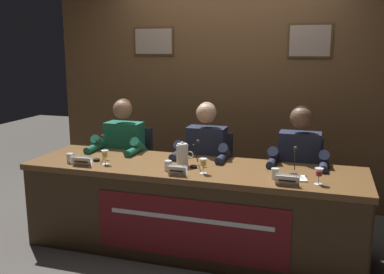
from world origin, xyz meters
The scene contains 23 objects.
ground_plane centered at (0.00, 0.00, 0.00)m, with size 12.00×12.00×0.00m, color #4C4742.
wall_back_panelled centered at (0.00, 1.35, 1.30)m, with size 4.07×0.14×2.60m.
conference_table centered at (0.00, -0.11, 0.50)m, with size 2.87×0.80×0.74m.
chair_left centered at (-0.86, 0.58, 0.44)m, with size 0.44×0.44×0.91m.
panelist_left centered at (-0.86, 0.38, 0.72)m, with size 0.51×0.48×1.23m.
nameplate_left centered at (-0.89, -0.28, 0.78)m, with size 0.18×0.06×0.08m.
juice_glass_left centered at (-0.73, -0.18, 0.83)m, with size 0.06×0.06×0.12m.
water_cup_left centered at (-1.04, -0.23, 0.78)m, with size 0.06×0.06×0.08m.
microphone_left centered at (-0.85, -0.07, 0.82)m, with size 0.06×0.17×0.22m.
chair_center centered at (0.00, 0.58, 0.44)m, with size 0.44×0.44×0.91m.
panelist_center centered at (0.00, 0.38, 0.72)m, with size 0.51×0.48×1.23m.
nameplate_center centered at (-0.03, -0.30, 0.78)m, with size 0.15×0.06×0.08m.
juice_glass_center centered at (0.16, -0.19, 0.83)m, with size 0.06×0.06×0.12m.
water_cup_center centered at (-0.14, -0.20, 0.78)m, with size 0.06×0.06×0.08m.
microphone_center centered at (0.03, -0.02, 0.82)m, with size 0.06×0.17×0.22m.
chair_right centered at (0.86, 0.58, 0.44)m, with size 0.44×0.44×0.91m.
panelist_right centered at (0.86, 0.38, 0.72)m, with size 0.51×0.48×1.23m.
nameplate_right centered at (0.82, -0.30, 0.78)m, with size 0.18×0.06×0.08m.
juice_glass_right centered at (1.04, -0.21, 0.83)m, with size 0.06×0.06×0.12m.
water_cup_right centered at (0.72, -0.17, 0.78)m, with size 0.06×0.06×0.08m.
microphone_right centered at (0.85, -0.03, 0.82)m, with size 0.06×0.17×0.22m.
water_pitcher_central centered at (-0.08, -0.02, 0.84)m, with size 0.15×0.10×0.21m.
document_stack_right centered at (0.84, -0.13, 0.75)m, with size 0.24×0.19×0.01m.
Camera 1 is at (1.06, -3.39, 1.74)m, focal length 40.53 mm.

